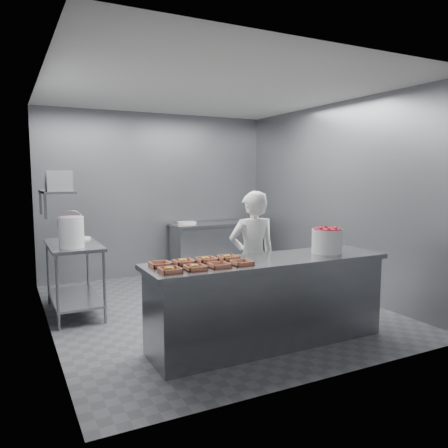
{
  "coord_description": "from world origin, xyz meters",
  "views": [
    {
      "loc": [
        -2.4,
        -5.06,
        1.76
      ],
      "look_at": [
        0.06,
        -0.2,
        1.14
      ],
      "focal_mm": 35.0,
      "sensor_mm": 36.0,
      "label": 1
    }
  ],
  "objects": [
    {
      "name": "tray_4",
      "position": [
        -1.12,
        -1.21,
        0.92
      ],
      "size": [
        0.19,
        0.18,
        0.04
      ],
      "color": "tan",
      "rests_on": "service_counter"
    },
    {
      "name": "strawberry_tub",
      "position": [
        0.74,
        -1.37,
        1.05
      ],
      "size": [
        0.33,
        0.33,
        0.27
      ],
      "color": "silver",
      "rests_on": "service_counter"
    },
    {
      "name": "bucket_lid",
      "position": [
        -1.52,
        0.93,
        0.91
      ],
      "size": [
        0.36,
        0.36,
        0.02
      ],
      "primitive_type": "cylinder",
      "rotation": [
        0.0,
        0.0,
        -0.35
      ],
      "color": "silver",
      "rests_on": "prep_table"
    },
    {
      "name": "glaze_bucket",
      "position": [
        -1.71,
        0.27,
        1.09
      ],
      "size": [
        0.3,
        0.29,
        0.44
      ],
      "color": "silver",
      "rests_on": "prep_table"
    },
    {
      "name": "tray_7",
      "position": [
        -0.4,
        -1.21,
        0.92
      ],
      "size": [
        0.19,
        0.18,
        0.06
      ],
      "color": "tan",
      "rests_on": "service_counter"
    },
    {
      "name": "rag",
      "position": [
        -1.59,
        0.98,
        0.91
      ],
      "size": [
        0.16,
        0.14,
        0.02
      ],
      "primitive_type": "cube",
      "rotation": [
        0.0,
        0.0,
        -0.16
      ],
      "color": "#CCB28C",
      "rests_on": "prep_table"
    },
    {
      "name": "tray_6",
      "position": [
        -0.64,
        -1.21,
        0.92
      ],
      "size": [
        0.19,
        0.18,
        0.06
      ],
      "color": "tan",
      "rests_on": "service_counter"
    },
    {
      "name": "wall_left",
      "position": [
        -2.0,
        0.0,
        1.4
      ],
      "size": [
        0.04,
        4.5,
        2.8
      ],
      "primitive_type": "cube",
      "color": "slate",
      "rests_on": "ground"
    },
    {
      "name": "paper_stack",
      "position": [
        0.4,
        1.9,
        0.92
      ],
      "size": [
        0.35,
        0.29,
        0.05
      ],
      "primitive_type": "cube",
      "rotation": [
        0.0,
        0.0,
        -0.25
      ],
      "color": "silver",
      "rests_on": "back_counter"
    },
    {
      "name": "worker",
      "position": [
        0.16,
        -0.75,
        0.78
      ],
      "size": [
        0.61,
        0.44,
        1.57
      ],
      "primitive_type": "imported",
      "rotation": [
        0.0,
        0.0,
        3.02
      ],
      "color": "white",
      "rests_on": "ground"
    },
    {
      "name": "tray_2",
      "position": [
        -0.64,
        -1.49,
        0.92
      ],
      "size": [
        0.19,
        0.18,
        0.04
      ],
      "color": "tan",
      "rests_on": "service_counter"
    },
    {
      "name": "tray_5",
      "position": [
        -0.88,
        -1.21,
        0.92
      ],
      "size": [
        0.19,
        0.18,
        0.06
      ],
      "color": "tan",
      "rests_on": "service_counter"
    },
    {
      "name": "tray_1",
      "position": [
        -0.88,
        -1.49,
        0.92
      ],
      "size": [
        0.19,
        0.18,
        0.06
      ],
      "color": "tan",
      "rests_on": "service_counter"
    },
    {
      "name": "tray_0",
      "position": [
        -1.12,
        -1.49,
        0.92
      ],
      "size": [
        0.19,
        0.18,
        0.06
      ],
      "color": "tan",
      "rests_on": "service_counter"
    },
    {
      "name": "wall_back",
      "position": [
        0.0,
        2.25,
        1.4
      ],
      "size": [
        4.0,
        0.04,
        2.8
      ],
      "primitive_type": "cube",
      "color": "slate",
      "rests_on": "ground"
    },
    {
      "name": "back_counter",
      "position": [
        0.9,
        1.9,
        0.45
      ],
      "size": [
        1.5,
        0.6,
        0.9
      ],
      "color": "slate",
      "rests_on": "ground"
    },
    {
      "name": "service_counter",
      "position": [
        0.0,
        -1.35,
        0.45
      ],
      "size": [
        2.6,
        0.7,
        0.9
      ],
      "color": "slate",
      "rests_on": "ground"
    },
    {
      "name": "prep_table",
      "position": [
        -1.65,
        0.6,
        0.59
      ],
      "size": [
        0.6,
        1.2,
        0.9
      ],
      "color": "slate",
      "rests_on": "ground"
    },
    {
      "name": "wall_right",
      "position": [
        2.0,
        0.0,
        1.4
      ],
      "size": [
        0.04,
        4.5,
        2.8
      ],
      "primitive_type": "cube",
      "color": "slate",
      "rests_on": "ground"
    },
    {
      "name": "wall_shelf",
      "position": [
        -1.82,
        0.6,
        1.55
      ],
      "size": [
        0.35,
        0.9,
        0.03
      ],
      "primitive_type": "cube",
      "color": "slate",
      "rests_on": "wall_left"
    },
    {
      "name": "ceiling",
      "position": [
        0.0,
        0.0,
        2.8
      ],
      "size": [
        4.5,
        4.5,
        0.0
      ],
      "primitive_type": "plane",
      "rotation": [
        3.14,
        0.0,
        0.0
      ],
      "color": "white",
      "rests_on": "wall_back"
    },
    {
      "name": "tray_3",
      "position": [
        -0.4,
        -1.49,
        0.92
      ],
      "size": [
        0.19,
        0.18,
        0.04
      ],
      "color": "tan",
      "rests_on": "service_counter"
    },
    {
      "name": "floor",
      "position": [
        0.0,
        0.0,
        0.0
      ],
      "size": [
        4.5,
        4.5,
        0.0
      ],
      "primitive_type": "plane",
      "color": "#4C4C51",
      "rests_on": "ground"
    },
    {
      "name": "appliance",
      "position": [
        -1.82,
        0.33,
        1.68
      ],
      "size": [
        0.28,
        0.32,
        0.24
      ],
      "primitive_type": "cube",
      "rotation": [
        0.0,
        0.0,
        0.01
      ],
      "color": "gray",
      "rests_on": "wall_shelf"
    }
  ]
}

